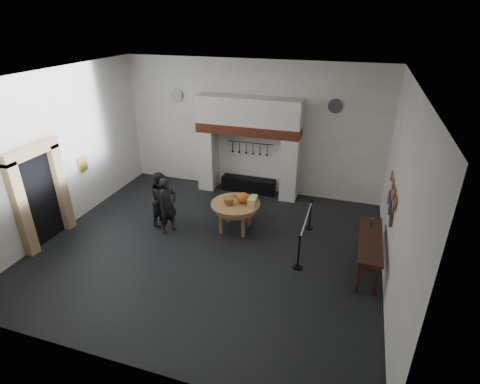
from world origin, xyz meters
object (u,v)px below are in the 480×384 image
(work_table, at_px, (235,204))
(barrier_post_far, at_px, (310,215))
(iron_range, at_px, (248,185))
(side_table, at_px, (371,239))
(visitor_near, at_px, (168,206))
(barrier_post_near, at_px, (299,253))
(visitor_far, at_px, (162,198))

(work_table, height_order, barrier_post_far, barrier_post_far)
(iron_range, height_order, side_table, side_table)
(iron_range, distance_m, visitor_near, 3.65)
(visitor_near, distance_m, barrier_post_near, 3.94)
(visitor_near, height_order, barrier_post_far, visitor_near)
(side_table, xyz_separation_m, barrier_post_far, (-1.64, 1.52, -0.42))
(barrier_post_far, bearing_deg, work_table, -160.80)
(work_table, bearing_deg, barrier_post_far, 19.20)
(iron_range, distance_m, work_table, 2.71)
(visitor_far, bearing_deg, barrier_post_far, -75.63)
(visitor_near, xyz_separation_m, barrier_post_near, (3.88, -0.59, -0.39))
(work_table, xyz_separation_m, visitor_far, (-2.21, -0.29, -0.01))
(work_table, height_order, barrier_post_near, barrier_post_near)
(visitor_far, distance_m, barrier_post_far, 4.41)
(work_table, bearing_deg, side_table, -12.12)
(iron_range, height_order, work_table, work_table)
(iron_range, relative_size, barrier_post_far, 2.11)
(work_table, height_order, side_table, side_table)
(side_table, distance_m, barrier_post_far, 2.27)
(iron_range, height_order, barrier_post_far, barrier_post_far)
(barrier_post_far, bearing_deg, visitor_far, -166.69)
(side_table, distance_m, barrier_post_near, 1.76)
(visitor_near, bearing_deg, barrier_post_far, -47.65)
(side_table, height_order, barrier_post_near, same)
(visitor_near, relative_size, visitor_far, 1.02)
(iron_range, relative_size, side_table, 0.86)
(work_table, relative_size, visitor_near, 0.84)
(visitor_near, bearing_deg, visitor_far, 67.33)
(iron_range, xyz_separation_m, side_table, (4.10, -3.42, 0.62))
(barrier_post_near, distance_m, barrier_post_far, 2.00)
(work_table, relative_size, visitor_far, 0.86)
(work_table, bearing_deg, visitor_far, -172.49)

